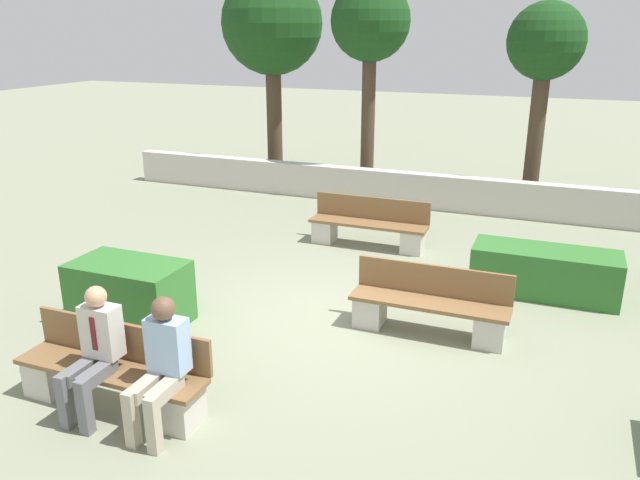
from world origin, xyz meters
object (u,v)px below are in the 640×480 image
Objects in this scene: bench_left_side at (369,228)px; tree_center_left at (370,27)px; bench_front at (113,376)px; tree_center_right at (545,49)px; bench_right_side at (429,309)px; tree_leftmost at (272,26)px; person_seated_woman at (161,360)px; person_seated_man at (94,347)px.

bench_left_side is 0.45× the size of tree_center_left.
tree_center_right reaches higher than bench_front.
bench_right_side is at bearing 46.52° from bench_front.
person_seated_woman is at bearing -70.13° from tree_leftmost.
bench_front is at bearing -139.08° from bench_right_side.
tree_center_right is (2.66, 9.68, 2.52)m from person_seated_woman.
tree_center_left is (-1.20, 3.68, 3.36)m from bench_left_side.
bench_right_side is 7.94m from tree_center_left.
tree_center_left is at bearing 95.95° from person_seated_woman.
bench_front is at bearing -109.47° from tree_center_right.
bench_left_side is at bearing -48.06° from tree_leftmost.
bench_left_side is 5.83m from person_seated_woman.
person_seated_woman is (-1.92, -2.92, 0.41)m from bench_right_side.
tree_center_left is at bearing -177.16° from tree_center_right.
bench_left_side is 0.42× the size of tree_leftmost.
person_seated_man is 0.32× the size of tree_center_right.
bench_front is 10.95m from tree_leftmost.
tree_center_right is at bearing 55.34° from bench_left_side.
tree_center_left reaches higher than tree_center_right.
bench_right_side is at bearing 47.28° from person_seated_man.
tree_center_left reaches higher than bench_front.
tree_center_left is at bearing 91.29° from person_seated_man.
bench_front is 0.42m from person_seated_man.
bench_front is 0.83m from person_seated_woman.
tree_leftmost is 6.35m from tree_center_right.
bench_left_side and bench_right_side have the same top height.
bench_left_side is (0.93, 5.68, -0.00)m from bench_front.
person_seated_man is at bearing -88.71° from tree_center_left.
person_seated_woman is at bearing 0.20° from person_seated_man.
bench_left_side is 0.50× the size of tree_center_right.
tree_center_left is 3.68m from tree_center_right.
bench_left_side is 1.05× the size of bench_right_side.
bench_front is 10.54m from tree_center_right.
person_seated_woman is 0.32× the size of tree_center_right.
bench_front is 1.00× the size of bench_left_side.
person_seated_man is (-0.06, -0.14, 0.40)m from bench_front.
bench_right_side is 4.00m from person_seated_man.
person_seated_man is 0.28× the size of tree_center_left.
tree_leftmost is at bearing 106.44° from bench_front.
bench_front is at bearing 66.35° from person_seated_man.
bench_left_side is 3.36m from bench_right_side.
tree_center_left reaches higher than bench_left_side.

